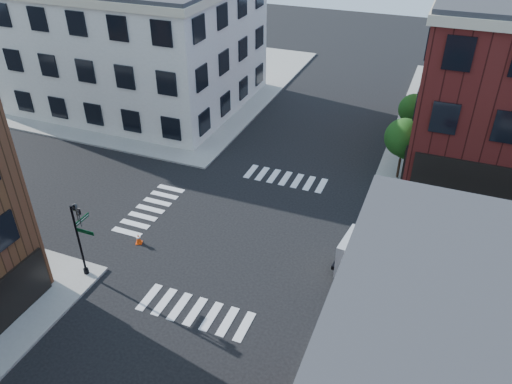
{
  "coord_description": "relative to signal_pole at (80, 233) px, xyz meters",
  "views": [
    {
      "loc": [
        9.52,
        -22.49,
        18.7
      ],
      "look_at": [
        0.14,
        0.91,
        2.5
      ],
      "focal_mm": 35.0,
      "sensor_mm": 36.0,
      "label": 1
    }
  ],
  "objects": [
    {
      "name": "sidewalk_nw",
      "position": [
        -14.28,
        27.68,
        -2.78
      ],
      "size": [
        30.0,
        30.0,
        0.15
      ],
      "primitive_type": "cube",
      "color": "gray",
      "rests_on": "ground"
    },
    {
      "name": "signal_pole",
      "position": [
        0.0,
        0.0,
        0.0
      ],
      "size": [
        1.29,
        1.24,
        4.6
      ],
      "color": "black",
      "rests_on": "ground"
    },
    {
      "name": "traffic_cone",
      "position": [
        1.02,
        3.35,
        -2.53
      ],
      "size": [
        0.49,
        0.49,
        0.69
      ],
      "rotation": [
        0.0,
        0.0,
        0.39
      ],
      "color": "#EA410A",
      "rests_on": "ground"
    },
    {
      "name": "box_truck",
      "position": [
        16.88,
        4.81,
        -0.97
      ],
      "size": [
        8.23,
        3.43,
        3.64
      ],
      "rotation": [
        0.0,
        0.0,
        -0.13
      ],
      "color": "silver",
      "rests_on": "ground"
    },
    {
      "name": "ground",
      "position": [
        6.72,
        6.68,
        -2.86
      ],
      "size": [
        120.0,
        120.0,
        0.0
      ],
      "primitive_type": "plane",
      "color": "black",
      "rests_on": "ground"
    },
    {
      "name": "tree_far",
      "position": [
        14.28,
        22.65,
        0.02
      ],
      "size": [
        2.43,
        2.43,
        4.07
      ],
      "color": "black",
      "rests_on": "ground"
    },
    {
      "name": "tree_near",
      "position": [
        14.28,
        16.65,
        0.3
      ],
      "size": [
        2.69,
        2.69,
        4.49
      ],
      "color": "black",
      "rests_on": "ground"
    },
    {
      "name": "building_nw",
      "position": [
        -12.28,
        22.68,
        2.64
      ],
      "size": [
        22.0,
        16.0,
        11.0
      ],
      "primitive_type": "cube",
      "color": "beige",
      "rests_on": "ground"
    }
  ]
}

